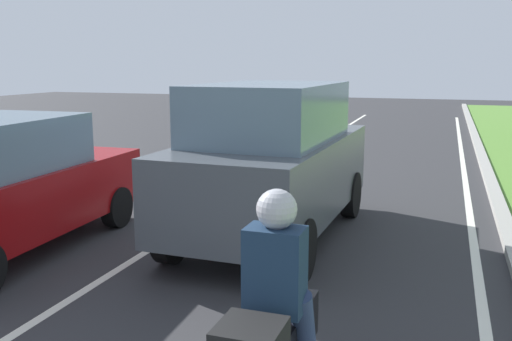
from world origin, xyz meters
TOP-DOWN VIEW (x-y plane):
  - ground_plane at (0.00, 14.00)m, footprint 60.00×60.00m
  - lane_line_center at (-0.70, 14.00)m, footprint 0.12×32.00m
  - lane_line_right_edge at (3.60, 14.00)m, footprint 0.12×32.00m
  - curb_right at (4.10, 14.00)m, footprint 0.24×48.00m
  - car_suv_ahead at (0.74, 9.26)m, footprint 2.10×4.56m
  - car_sedan_left_lane at (-2.51, 7.49)m, footprint 1.95×4.35m
  - rider_person at (2.07, 4.99)m, footprint 0.50×0.40m

SIDE VIEW (x-z plane):
  - ground_plane at x=0.00m, z-range 0.00..0.00m
  - lane_line_center at x=-0.70m, z-range 0.00..0.01m
  - lane_line_right_edge at x=3.60m, z-range 0.00..0.01m
  - curb_right at x=4.10m, z-range 0.00..0.12m
  - car_sedan_left_lane at x=-2.51m, z-range -0.01..1.85m
  - car_suv_ahead at x=0.74m, z-range 0.03..2.31m
  - rider_person at x=2.07m, z-range 0.61..1.77m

